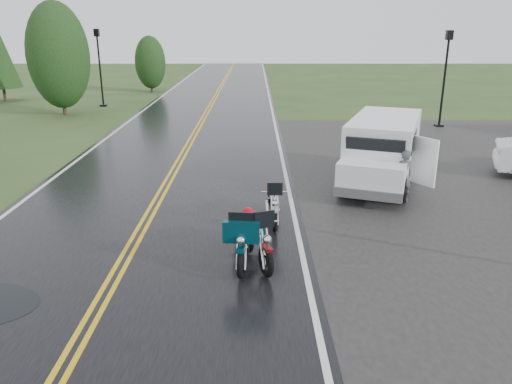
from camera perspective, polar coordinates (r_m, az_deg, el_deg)
ground at (r=10.75m, az=-15.24°, el=-8.46°), size 120.00×120.00×0.00m
road at (r=20.01m, az=-8.14°, el=4.56°), size 8.00×100.00×0.04m
motorcycle_red at (r=9.70m, az=1.16°, el=-6.49°), size 1.49×2.36×1.31m
motorcycle_teal at (r=9.66m, az=-1.70°, el=-6.57°), size 1.03×2.31×1.33m
motorcycle_silver at (r=11.84m, az=2.17°, el=-2.14°), size 0.75×2.00×1.18m
van_white at (r=14.53m, az=10.14°, el=3.39°), size 3.78×5.71×2.10m
person_at_van at (r=14.42m, az=16.44°, el=1.61°), size 0.64×0.52×1.52m
lamp_post_far_left at (r=32.78m, az=-17.40°, el=13.38°), size 0.40×0.40×4.67m
lamp_post_far_right at (r=26.31m, az=20.72°, el=11.96°), size 0.40×0.40×4.63m
tree_left_mid at (r=30.31m, az=-21.53°, el=13.12°), size 3.34×3.34×5.22m
tree_left_far at (r=39.53m, az=-11.95°, el=13.68°), size 2.29×2.29×3.52m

